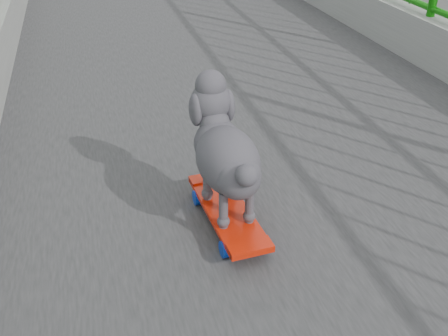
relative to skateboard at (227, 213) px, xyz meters
The scene contains 3 objects.
railing 0.68m from the skateboard, 54.31° to the right, with size 3.00×24.00×1.42m.
skateboard is the anchor object (origin of this frame).
poodle 0.25m from the skateboard, 93.84° to the left, with size 0.24×0.52×0.43m.
Camera 1 is at (-0.81, -1.00, 8.19)m, focal length 42.00 mm.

